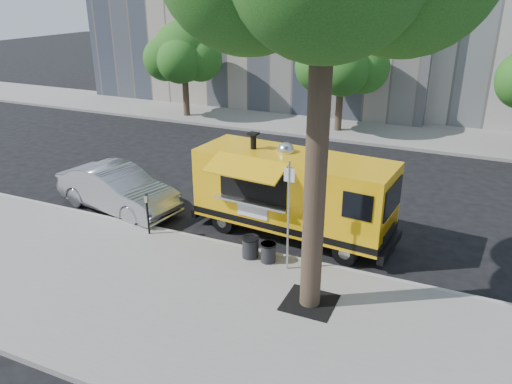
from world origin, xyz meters
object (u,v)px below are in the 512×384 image
sign_post (288,210)px  sedan (118,189)px  far_tree_b (342,58)px  trash_bin_right (268,252)px  far_tree_a (184,52)px  parking_meter (147,209)px  trash_bin_left (250,246)px  food_truck (292,192)px

sign_post → sedan: 7.00m
far_tree_b → trash_bin_right: (1.95, -14.10, -3.39)m
far_tree_a → parking_meter: size_ratio=4.01×
sign_post → sedan: sign_post is taller
trash_bin_left → trash_bin_right: bearing=-3.3°
far_tree_b → trash_bin_right: bearing=-82.1°
far_tree_b → far_tree_a: bearing=-177.5°
food_truck → trash_bin_left: bearing=-98.1°
parking_meter → food_truck: (3.86, 1.92, 0.45)m
sedan → trash_bin_left: bearing=-93.7°
far_tree_a → trash_bin_right: (10.95, -13.70, -3.33)m
trash_bin_left → food_truck: bearing=76.6°
parking_meter → trash_bin_left: parking_meter is taller
trash_bin_left → far_tree_b: bearing=95.7°
far_tree_b → trash_bin_left: 14.53m
far_tree_a → far_tree_b: (9.00, 0.40, 0.06)m
sedan → far_tree_b: bearing=-8.2°
sedan → sign_post: bearing=-92.9°
trash_bin_left → trash_bin_right: size_ratio=1.10×
food_truck → trash_bin_left: (-0.46, -1.95, -0.97)m
far_tree_a → food_truck: 16.15m
parking_meter → sedan: size_ratio=0.29×
far_tree_a → trash_bin_right: bearing=-51.4°
parking_meter → food_truck: size_ratio=0.21×
food_truck → sign_post: bearing=-66.7°
far_tree_a → sign_post: far_tree_a is taller
far_tree_b → trash_bin_left: far_tree_b is taller
far_tree_a → sign_post: size_ratio=1.79×
far_tree_a → trash_bin_left: (10.40, -13.67, -3.31)m
far_tree_b → food_truck: 12.50m
sign_post → trash_bin_left: size_ratio=5.02×
sign_post → trash_bin_left: sign_post is taller
far_tree_b → trash_bin_left: size_ratio=9.21×
sign_post → trash_bin_right: 1.54m
parking_meter → sedan: sedan is taller
sedan → trash_bin_right: 6.31m
trash_bin_left → trash_bin_right: 0.55m
parking_meter → sedan: (-2.19, 1.35, -0.22)m
trash_bin_right → far_tree_b: bearing=97.9°
far_tree_b → sedan: bearing=-108.3°
sign_post → trash_bin_right: (-0.60, 0.15, -1.41)m
parking_meter → trash_bin_right: (3.95, -0.05, -0.54)m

